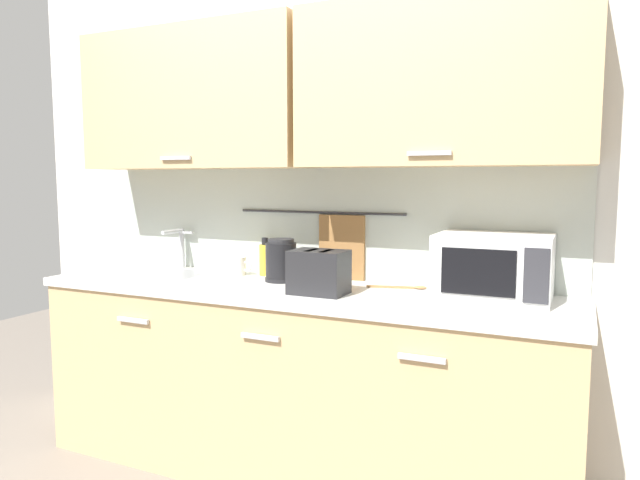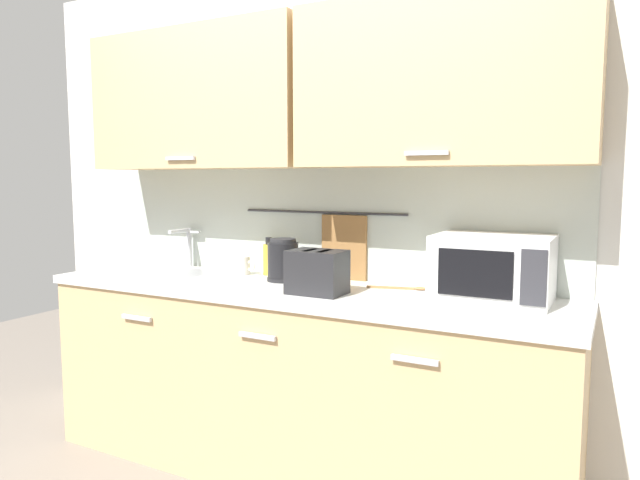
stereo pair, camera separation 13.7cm
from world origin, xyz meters
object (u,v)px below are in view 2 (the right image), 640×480
at_px(electric_kettle, 284,260).
at_px(wooden_spoon, 404,288).
at_px(mug_near_sink, 243,266).
at_px(toaster, 317,272).
at_px(dish_soap_bottle, 269,258).
at_px(microwave, 493,268).

height_order(electric_kettle, wooden_spoon, electric_kettle).
xyz_separation_m(electric_kettle, mug_near_sink, (-0.29, 0.06, -0.05)).
distance_m(electric_kettle, toaster, 0.36).
distance_m(dish_soap_bottle, toaster, 0.55).
xyz_separation_m(microwave, toaster, (-0.70, -0.21, -0.04)).
xyz_separation_m(dish_soap_bottle, wooden_spoon, (0.76, -0.05, -0.08)).
distance_m(mug_near_sink, toaster, 0.64).
distance_m(dish_soap_bottle, wooden_spoon, 0.76).
relative_size(microwave, mug_near_sink, 3.83).
xyz_separation_m(mug_near_sink, toaster, (0.58, -0.26, 0.05)).
height_order(mug_near_sink, wooden_spoon, mug_near_sink).
xyz_separation_m(toaster, wooden_spoon, (0.30, 0.27, -0.09)).
bearing_deg(microwave, mug_near_sink, 177.59).
distance_m(electric_kettle, dish_soap_bottle, 0.20).
bearing_deg(mug_near_sink, wooden_spoon, 0.51).
relative_size(electric_kettle, dish_soap_bottle, 1.16).
height_order(dish_soap_bottle, wooden_spoon, dish_soap_bottle).
relative_size(microwave, dish_soap_bottle, 2.35).
bearing_deg(wooden_spoon, dish_soap_bottle, 176.36).
relative_size(electric_kettle, toaster, 0.89).
relative_size(microwave, electric_kettle, 2.03).
height_order(toaster, wooden_spoon, toaster).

